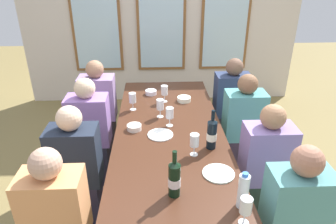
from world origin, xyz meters
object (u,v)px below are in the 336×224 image
object	(u,v)px
tasting_bowl_2	(184,99)
water_bottle	(243,191)
seated_person_6	(78,173)
wine_glass_0	(246,206)
seated_person_7	(264,171)
wine_glass_5	(160,105)
wine_bottle_0	(212,134)
seated_person_4	(91,135)
wine_glass_4	(164,91)
white_plate_0	(218,173)
wine_glass_2	(170,113)
wine_glass_3	(133,98)
wine_glass_1	(195,141)
seated_person_5	(242,130)
wine_bottle_1	(174,179)
tasting_bowl_0	(134,127)
seated_person_0	(99,111)
seated_person_1	(231,108)
seated_person_3	(292,224)
dining_table	(169,137)
white_plate_1	(160,135)
tasting_bowl_1	(151,92)

from	to	relation	value
tasting_bowl_2	water_bottle	world-z (taller)	water_bottle
water_bottle	seated_person_6	xyz separation A→B (m)	(-1.12, 0.65, -0.33)
wine_glass_0	seated_person_7	distance (m)	0.90
tasting_bowl_2	seated_person_7	bearing A→B (deg)	-58.55
wine_glass_5	tasting_bowl_2	bearing A→B (deg)	53.50
wine_bottle_0	seated_person_4	xyz separation A→B (m)	(-1.05, 0.60, -0.34)
wine_glass_4	seated_person_6	bearing A→B (deg)	-129.71
white_plate_0	wine_glass_2	size ratio (longest dim) A/B	1.26
seated_person_7	seated_person_4	bearing A→B (deg)	157.02
water_bottle	wine_glass_0	distance (m)	0.13
tasting_bowl_2	seated_person_4	size ratio (longest dim) A/B	0.13
wine_glass_3	wine_glass_4	world-z (taller)	same
wine_glass_1	seated_person_5	bearing A→B (deg)	51.17
wine_bottle_1	seated_person_6	distance (m)	0.97
wine_glass_4	tasting_bowl_0	bearing A→B (deg)	-116.09
wine_bottle_1	wine_glass_3	bearing A→B (deg)	104.62
wine_glass_0	seated_person_0	size ratio (longest dim) A/B	0.16
white_plate_0	seated_person_0	xyz separation A→B (m)	(-1.05, 1.47, -0.22)
seated_person_1	tasting_bowl_0	bearing A→B (deg)	-141.52
tasting_bowl_0	wine_bottle_1	bearing A→B (deg)	-70.84
seated_person_3	seated_person_4	world-z (taller)	same
seated_person_4	tasting_bowl_0	bearing A→B (deg)	-32.74
tasting_bowl_0	wine_glass_4	xyz separation A→B (m)	(0.28, 0.57, 0.10)
dining_table	wine_glass_0	xyz separation A→B (m)	(0.36, -1.07, 0.19)
seated_person_1	seated_person_6	xyz separation A→B (m)	(-1.49, -1.13, 0.00)
seated_person_6	dining_table	bearing A→B (deg)	21.23
wine_glass_3	wine_glass_0	bearing A→B (deg)	-64.99
white_plate_1	tasting_bowl_2	xyz separation A→B (m)	(0.26, 0.68, 0.02)
water_bottle	seated_person_5	size ratio (longest dim) A/B	0.22
dining_table	wine_glass_4	xyz separation A→B (m)	(-0.02, 0.58, 0.19)
white_plate_1	seated_person_5	size ratio (longest dim) A/B	0.19
dining_table	wine_bottle_0	distance (m)	0.47
white_plate_0	tasting_bowl_1	distance (m)	1.49
white_plate_1	wine_bottle_1	distance (m)	0.74
water_bottle	tasting_bowl_2	bearing A→B (deg)	97.34
wine_bottle_0	seated_person_3	bearing A→B (deg)	-53.46
white_plate_1	wine_glass_1	size ratio (longest dim) A/B	1.22
white_plate_1	seated_person_3	size ratio (longest dim) A/B	0.19
wine_glass_4	wine_glass_5	size ratio (longest dim) A/B	1.00
wine_glass_5	white_plate_0	bearing A→B (deg)	-66.83
wine_bottle_1	seated_person_4	distance (m)	1.38
white_plate_0	seated_person_4	world-z (taller)	seated_person_4
water_bottle	wine_glass_4	size ratio (longest dim) A/B	1.38
wine_glass_1	wine_glass_5	size ratio (longest dim) A/B	1.00
wine_glass_1	seated_person_5	world-z (taller)	seated_person_5
wine_bottle_0	tasting_bowl_0	size ratio (longest dim) A/B	2.59
tasting_bowl_2	seated_person_1	distance (m)	0.66
wine_glass_1	seated_person_0	bearing A→B (deg)	126.54
wine_glass_1	seated_person_0	xyz separation A→B (m)	(-0.91, 1.23, -0.34)
white_plate_1	seated_person_1	bearing A→B (deg)	48.59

